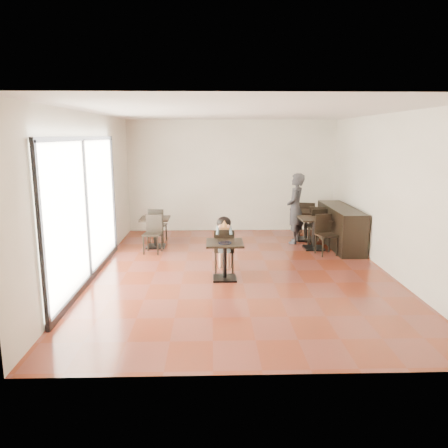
{
  "coord_description": "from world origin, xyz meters",
  "views": [
    {
      "loc": [
        -0.59,
        -8.65,
        2.76
      ],
      "look_at": [
        -0.34,
        -0.02,
        1.0
      ],
      "focal_mm": 35.0,
      "sensor_mm": 36.0,
      "label": 1
    }
  ],
  "objects_px": {
    "chair_mid_a": "(315,226)",
    "chair_back_b": "(317,227)",
    "adult_patron": "(295,208)",
    "cafe_table_mid": "(314,233)",
    "cafe_table_back": "(306,225)",
    "chair_mid_b": "(326,235)",
    "child_chair": "(224,250)",
    "chair_left_b": "(152,234)",
    "chair_back_a": "(307,219)",
    "cafe_table_left": "(155,233)",
    "child_table": "(225,261)",
    "child": "(224,244)",
    "chair_left_a": "(158,225)"
  },
  "relations": [
    {
      "from": "adult_patron",
      "to": "chair_mid_a",
      "type": "bearing_deg",
      "value": 97.51
    },
    {
      "from": "adult_patron",
      "to": "chair_back_a",
      "type": "bearing_deg",
      "value": 167.75
    },
    {
      "from": "chair_left_a",
      "to": "chair_back_a",
      "type": "xyz_separation_m",
      "value": [
        4.09,
        0.67,
        0.03
      ]
    },
    {
      "from": "cafe_table_mid",
      "to": "chair_left_a",
      "type": "relative_size",
      "value": 0.87
    },
    {
      "from": "child",
      "to": "cafe_table_left",
      "type": "xyz_separation_m",
      "value": [
        -1.66,
        2.0,
        -0.19
      ]
    },
    {
      "from": "child_table",
      "to": "cafe_table_mid",
      "type": "bearing_deg",
      "value": 44.95
    },
    {
      "from": "cafe_table_left",
      "to": "chair_left_b",
      "type": "relative_size",
      "value": 0.83
    },
    {
      "from": "chair_back_b",
      "to": "chair_mid_a",
      "type": "bearing_deg",
      "value": 107.74
    },
    {
      "from": "cafe_table_left",
      "to": "chair_mid_a",
      "type": "height_order",
      "value": "chair_mid_a"
    },
    {
      "from": "adult_patron",
      "to": "cafe_table_mid",
      "type": "xyz_separation_m",
      "value": [
        0.36,
        -0.65,
        -0.52
      ]
    },
    {
      "from": "chair_mid_a",
      "to": "chair_back_b",
      "type": "distance_m",
      "value": 0.15
    },
    {
      "from": "child_table",
      "to": "chair_left_a",
      "type": "xyz_separation_m",
      "value": [
        -1.66,
        3.1,
        0.08
      ]
    },
    {
      "from": "cafe_table_mid",
      "to": "chair_mid_a",
      "type": "bearing_deg",
      "value": 73.95
    },
    {
      "from": "cafe_table_left",
      "to": "chair_back_a",
      "type": "xyz_separation_m",
      "value": [
        4.09,
        1.22,
        0.1
      ]
    },
    {
      "from": "child",
      "to": "chair_mid_a",
      "type": "distance_m",
      "value": 3.33
    },
    {
      "from": "child_chair",
      "to": "chair_left_a",
      "type": "distance_m",
      "value": 3.04
    },
    {
      "from": "cafe_table_mid",
      "to": "cafe_table_left",
      "type": "relative_size",
      "value": 1.04
    },
    {
      "from": "adult_patron",
      "to": "chair_mid_b",
      "type": "bearing_deg",
      "value": 42.11
    },
    {
      "from": "child_chair",
      "to": "child",
      "type": "distance_m",
      "value": 0.12
    },
    {
      "from": "child_table",
      "to": "cafe_table_back",
      "type": "xyz_separation_m",
      "value": [
        2.27,
        3.22,
        0.02
      ]
    },
    {
      "from": "child_table",
      "to": "adult_patron",
      "type": "xyz_separation_m",
      "value": [
        1.92,
        2.92,
        0.53
      ]
    },
    {
      "from": "child_chair",
      "to": "cafe_table_back",
      "type": "relative_size",
      "value": 1.14
    },
    {
      "from": "cafe_table_left",
      "to": "chair_mid_b",
      "type": "bearing_deg",
      "value": -11.46
    },
    {
      "from": "cafe_table_back",
      "to": "chair_back_a",
      "type": "bearing_deg",
      "value": 73.74
    },
    {
      "from": "adult_patron",
      "to": "chair_back_a",
      "type": "distance_m",
      "value": 1.08
    },
    {
      "from": "child_chair",
      "to": "chair_left_b",
      "type": "relative_size",
      "value": 1.0
    },
    {
      "from": "adult_patron",
      "to": "chair_left_a",
      "type": "relative_size",
      "value": 2.01
    },
    {
      "from": "chair_mid_a",
      "to": "chair_left_a",
      "type": "height_order",
      "value": "chair_mid_a"
    },
    {
      "from": "cafe_table_left",
      "to": "chair_back_b",
      "type": "relative_size",
      "value": 0.79
    },
    {
      "from": "adult_patron",
      "to": "cafe_table_back",
      "type": "relative_size",
      "value": 2.29
    },
    {
      "from": "cafe_table_mid",
      "to": "chair_mid_b",
      "type": "xyz_separation_m",
      "value": [
        0.16,
        -0.55,
        0.08
      ]
    },
    {
      "from": "chair_mid_a",
      "to": "chair_mid_b",
      "type": "height_order",
      "value": "same"
    },
    {
      "from": "chair_mid_b",
      "to": "chair_back_a",
      "type": "distance_m",
      "value": 2.05
    },
    {
      "from": "cafe_table_left",
      "to": "chair_back_a",
      "type": "height_order",
      "value": "chair_back_a"
    },
    {
      "from": "child_chair",
      "to": "chair_left_a",
      "type": "bearing_deg",
      "value": -56.96
    },
    {
      "from": "cafe_table_back",
      "to": "chair_mid_b",
      "type": "relative_size",
      "value": 0.84
    },
    {
      "from": "cafe_table_left",
      "to": "cafe_table_mid",
      "type": "bearing_deg",
      "value": -4.06
    },
    {
      "from": "cafe_table_mid",
      "to": "chair_mid_b",
      "type": "distance_m",
      "value": 0.58
    },
    {
      "from": "child",
      "to": "chair_back_a",
      "type": "height_order",
      "value": "child"
    },
    {
      "from": "chair_mid_a",
      "to": "chair_back_b",
      "type": "xyz_separation_m",
      "value": [
        -0.0,
        -0.15,
        0.01
      ]
    },
    {
      "from": "child",
      "to": "chair_back_b",
      "type": "xyz_separation_m",
      "value": [
        2.43,
        2.12,
        -0.09
      ]
    },
    {
      "from": "chair_mid_b",
      "to": "chair_left_a",
      "type": "bearing_deg",
      "value": 147.95
    },
    {
      "from": "chair_back_b",
      "to": "child",
      "type": "bearing_deg",
      "value": -119.94
    },
    {
      "from": "child_table",
      "to": "child_chair",
      "type": "height_order",
      "value": "child_chair"
    },
    {
      "from": "chair_left_b",
      "to": "chair_back_a",
      "type": "distance_m",
      "value": 4.46
    },
    {
      "from": "child_table",
      "to": "chair_left_a",
      "type": "relative_size",
      "value": 0.83
    },
    {
      "from": "chair_back_a",
      "to": "child",
      "type": "bearing_deg",
      "value": 71.9
    },
    {
      "from": "adult_patron",
      "to": "child_chair",
      "type": "bearing_deg",
      "value": -20.01
    },
    {
      "from": "child_chair",
      "to": "cafe_table_back",
      "type": "height_order",
      "value": "child_chair"
    },
    {
      "from": "cafe_table_mid",
      "to": "child",
      "type": "bearing_deg",
      "value": -142.89
    }
  ]
}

